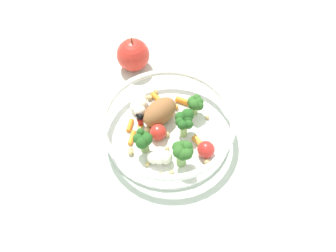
% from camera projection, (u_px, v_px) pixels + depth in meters
% --- Properties ---
extents(ground_plane, '(2.40, 2.40, 0.00)m').
position_uv_depth(ground_plane, '(174.00, 138.00, 0.78)').
color(ground_plane, silver).
extents(food_container, '(0.26, 0.26, 0.07)m').
position_uv_depth(food_container, '(167.00, 125.00, 0.76)').
color(food_container, white).
rests_on(food_container, ground_plane).
extents(loose_apple, '(0.07, 0.07, 0.09)m').
position_uv_depth(loose_apple, '(133.00, 55.00, 0.86)').
color(loose_apple, red).
rests_on(loose_apple, ground_plane).
extents(folded_napkin, '(0.18, 0.16, 0.01)m').
position_uv_depth(folded_napkin, '(231.00, 247.00, 0.65)').
color(folded_napkin, white).
rests_on(folded_napkin, ground_plane).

